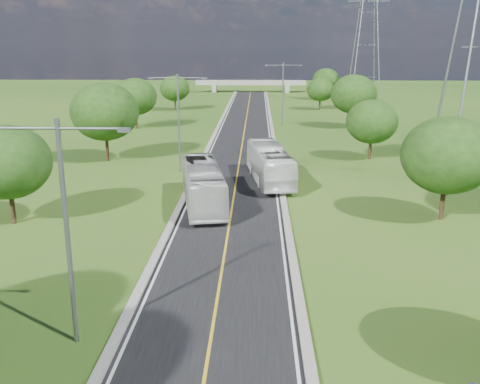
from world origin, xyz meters
name	(u,v)px	position (x,y,z in m)	size (l,w,h in m)	color
ground	(242,146)	(0.00, 60.00, 0.00)	(260.00, 260.00, 0.00)	#214D15
road	(243,138)	(0.00, 66.00, 0.03)	(8.00, 150.00, 0.06)	black
curb_left	(213,137)	(-4.25, 66.00, 0.11)	(0.50, 150.00, 0.22)	gray
curb_right	(273,137)	(4.25, 66.00, 0.11)	(0.50, 150.00, 0.22)	gray
speed_limit_sign	(292,173)	(5.20, 37.98, 1.60)	(0.55, 0.09, 2.40)	slate
overpass	(251,83)	(0.00, 140.00, 2.41)	(30.00, 3.00, 3.20)	gray
streetlight_near_left	(65,215)	(-6.00, 12.00, 5.94)	(5.90, 0.25, 10.00)	slate
streetlight_mid_left	(179,115)	(-6.00, 45.00, 5.94)	(5.90, 0.25, 10.00)	slate
streetlight_far_right	(283,89)	(6.00, 78.00, 5.94)	(5.90, 0.25, 10.00)	slate
power_tower_far	(367,38)	(26.00, 115.00, 14.01)	(9.00, 6.40, 28.00)	slate
tree_lb	(7,162)	(-16.00, 28.00, 4.64)	(6.30, 6.30, 7.33)	black
tree_lc	(105,112)	(-15.00, 50.00, 5.58)	(7.56, 7.56, 8.79)	black
tree_ld	(135,97)	(-17.00, 74.00, 4.95)	(6.72, 6.72, 7.82)	black
tree_le	(175,88)	(-14.50, 98.00, 4.33)	(5.88, 5.88, 6.84)	black
tree_rb	(447,155)	(16.00, 30.00, 4.95)	(6.72, 6.72, 7.82)	black
tree_rc	(372,122)	(15.00, 52.00, 4.33)	(5.88, 5.88, 6.84)	black
tree_rd	(354,94)	(17.00, 76.00, 5.27)	(7.14, 7.14, 8.30)	black
tree_re	(320,90)	(14.50, 100.00, 4.02)	(5.46, 5.46, 6.35)	black
tree_rf	(326,80)	(18.00, 120.00, 4.64)	(6.30, 6.30, 7.33)	black
bus_outbound	(270,164)	(3.20, 41.00, 1.78)	(2.89, 12.37, 3.45)	white
bus_inbound	(203,185)	(-2.41, 33.05, 1.76)	(2.86, 12.21, 3.40)	silver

